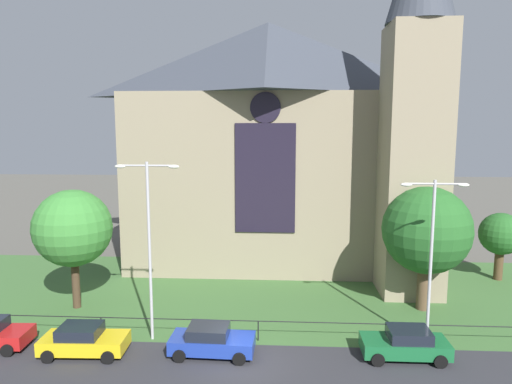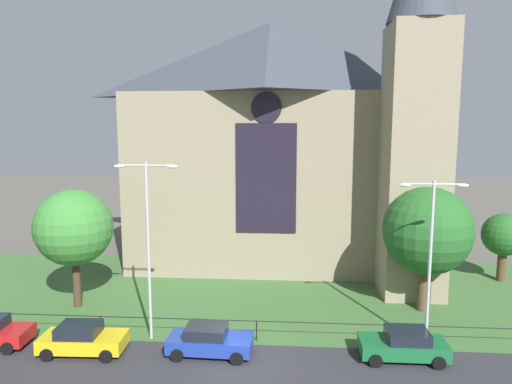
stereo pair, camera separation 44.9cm
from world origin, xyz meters
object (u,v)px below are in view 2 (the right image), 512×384
tree_left_near (74,228)px  parked_car_green (404,345)px  streetlamp_far (431,244)px  church_building (279,141)px  tree_right_far (504,236)px  parked_car_blue (209,340)px  parked_car_yellow (82,339)px  streetlamp_near (148,230)px  tree_right_near (427,231)px

tree_left_near → parked_car_green: 20.38m
streetlamp_far → church_building: bearing=117.6°
tree_right_far → parked_car_blue: size_ratio=1.20×
tree_left_near → parked_car_yellow: 8.01m
tree_right_far → streetlamp_near: size_ratio=0.53×
church_building → streetlamp_far: church_building is taller
tree_right_far → tree_left_near: bearing=-166.4°
church_building → tree_left_near: 17.67m
streetlamp_near → tree_right_far: bearing=25.6°
church_building → streetlamp_far: bearing=-62.4°
church_building → parked_car_yellow: size_ratio=6.11×
parked_car_yellow → parked_car_green: bearing=0.0°
church_building → parked_car_green: (6.60, -16.73, -9.53)m
church_building → tree_left_near: church_building is taller
streetlamp_near → parked_car_blue: 6.48m
tree_right_near → streetlamp_far: streetlamp_far is taller
parked_car_yellow → parked_car_green: same height
parked_car_yellow → tree_right_near: bearing=18.2°
tree_left_near → parked_car_yellow: tree_left_near is taller
parked_car_green → church_building: bearing=-68.6°
tree_right_near → parked_car_yellow: (-18.85, -6.92, -4.31)m
tree_left_near → parked_car_blue: tree_left_near is taller
tree_right_far → parked_car_yellow: size_ratio=1.20×
parked_car_yellow → streetlamp_far: bearing=4.2°
streetlamp_far → parked_car_green: (-1.46, -1.33, -4.78)m
tree_left_near → streetlamp_near: (6.04, -4.07, 0.84)m
tree_right_far → tree_left_near: tree_left_near is taller
parked_car_green → tree_right_near: bearing=-113.6°
tree_left_near → streetlamp_far: streetlamp_far is taller
church_building → parked_car_yellow: (-9.47, -17.28, -9.53)m
church_building → tree_right_far: size_ratio=5.10×
tree_right_near → parked_car_blue: tree_right_near is taller
parked_car_green → parked_car_blue: bearing=1.2°
church_building → streetlamp_near: (-6.51, -15.40, -4.29)m
streetlamp_near → parked_car_blue: (3.47, -1.55, -5.24)m
streetlamp_far → parked_car_blue: bearing=-172.0°
parked_car_green → tree_left_near: bearing=-15.9°
tree_right_near → parked_car_blue: bearing=-152.0°
tree_right_far → tree_right_near: size_ratio=0.65×
tree_left_near → parked_car_green: tree_left_near is taller
tree_left_near → parked_car_blue: size_ratio=1.78×
tree_right_near → streetlamp_near: 16.70m
tree_left_near → church_building: bearing=42.1°
tree_right_near → streetlamp_near: (-15.89, -5.04, 0.93)m
tree_right_near → tree_left_near: 21.95m
streetlamp_near → parked_car_green: bearing=-5.8°
church_building → streetlamp_near: 17.26m
church_building → tree_right_near: bearing=-47.8°
parked_car_green → tree_right_far: bearing=-129.3°
tree_right_near → parked_car_yellow: tree_right_near is taller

